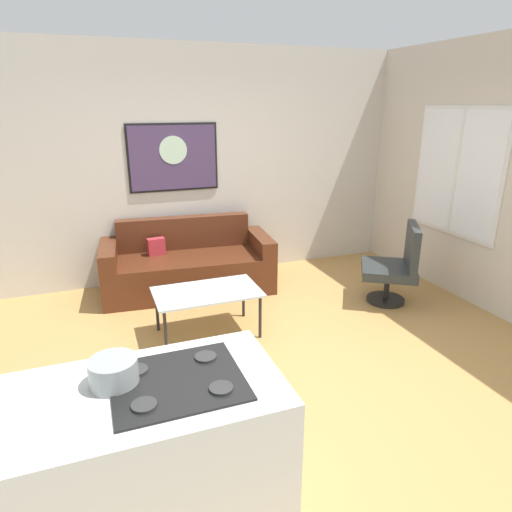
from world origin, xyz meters
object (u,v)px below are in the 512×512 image
Objects in this scene: coffee_table at (207,295)px; wall_painting at (173,157)px; couch at (188,267)px; mixing_bowl at (114,373)px; armchair at (396,266)px.

wall_painting reaches higher than coffee_table.
mixing_bowl is at bearing -107.72° from couch.
couch is 2.03× the size of coffee_table.
wall_painting is (-2.10, 1.61, 1.09)m from armchair.
mixing_bowl reaches higher than coffee_table.
coffee_table is 2.22m from mixing_bowl.
couch is 9.03× the size of mixing_bowl.
armchair is (2.08, -1.18, 0.15)m from couch.
coffee_table is at bearing 64.47° from mixing_bowl.
couch is at bearing 150.44° from armchair.
wall_painting reaches higher than mixing_bowl.
couch is 2.39m from armchair.
armchair is 2.86m from wall_painting.
wall_painting is at bearing 142.46° from armchair.
coffee_table is at bearing -93.28° from couch.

